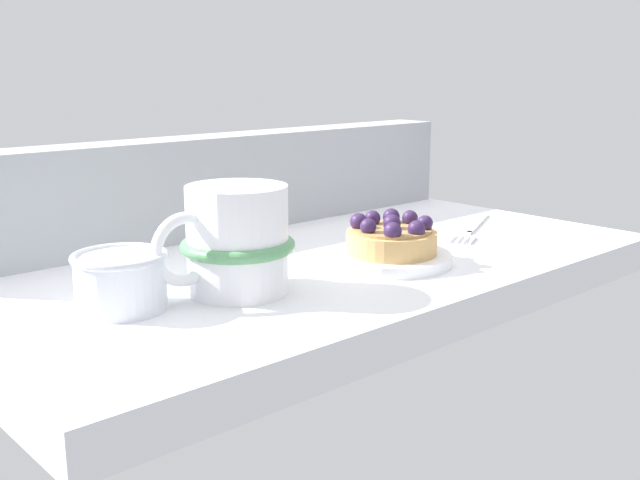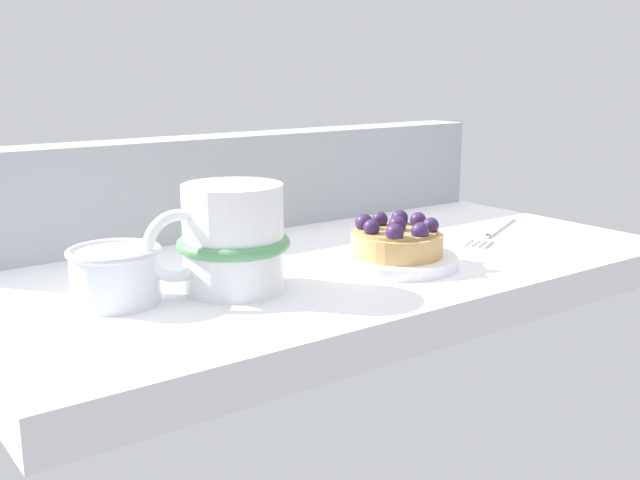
{
  "view_description": "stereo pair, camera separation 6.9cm",
  "coord_description": "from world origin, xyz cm",
  "px_view_note": "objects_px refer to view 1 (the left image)",
  "views": [
    {
      "loc": [
        -49.65,
        -55.69,
        19.18
      ],
      "look_at": [
        -4.73,
        -6.12,
        3.5
      ],
      "focal_mm": 42.25,
      "sensor_mm": 36.0,
      "label": 1
    },
    {
      "loc": [
        -44.34,
        -60.03,
        19.18
      ],
      "look_at": [
        -4.73,
        -6.12,
        3.5
      ],
      "focal_mm": 42.25,
      "sensor_mm": 36.0,
      "label": 2
    }
  ],
  "objects_px": {
    "dessert_plate": "(391,259)",
    "coffee_mug": "(236,241)",
    "sugar_bowl": "(121,279)",
    "dessert_fork": "(474,227)",
    "raspberry_tart": "(391,238)"
  },
  "relations": [
    {
      "from": "raspberry_tart",
      "to": "coffee_mug",
      "type": "bearing_deg",
      "value": 171.85
    },
    {
      "from": "sugar_bowl",
      "to": "coffee_mug",
      "type": "bearing_deg",
      "value": -14.34
    },
    {
      "from": "dessert_plate",
      "to": "dessert_fork",
      "type": "xyz_separation_m",
      "value": [
        0.19,
        0.04,
        -0.0
      ]
    },
    {
      "from": "dessert_fork",
      "to": "sugar_bowl",
      "type": "distance_m",
      "value": 0.45
    },
    {
      "from": "coffee_mug",
      "to": "sugar_bowl",
      "type": "height_order",
      "value": "coffee_mug"
    },
    {
      "from": "dessert_plate",
      "to": "coffee_mug",
      "type": "height_order",
      "value": "coffee_mug"
    },
    {
      "from": "dessert_plate",
      "to": "sugar_bowl",
      "type": "distance_m",
      "value": 0.27
    },
    {
      "from": "dessert_fork",
      "to": "raspberry_tart",
      "type": "bearing_deg",
      "value": -167.85
    },
    {
      "from": "dessert_fork",
      "to": "dessert_plate",
      "type": "bearing_deg",
      "value": -167.8
    },
    {
      "from": "dessert_plate",
      "to": "dessert_fork",
      "type": "distance_m",
      "value": 0.19
    },
    {
      "from": "coffee_mug",
      "to": "sugar_bowl",
      "type": "distance_m",
      "value": 0.1
    },
    {
      "from": "dessert_plate",
      "to": "coffee_mug",
      "type": "xyz_separation_m",
      "value": [
        -0.17,
        0.02,
        0.04
      ]
    },
    {
      "from": "coffee_mug",
      "to": "dessert_fork",
      "type": "xyz_separation_m",
      "value": [
        0.36,
        0.02,
        -0.04
      ]
    },
    {
      "from": "sugar_bowl",
      "to": "dessert_fork",
      "type": "bearing_deg",
      "value": -0.96
    },
    {
      "from": "coffee_mug",
      "to": "dessert_fork",
      "type": "bearing_deg",
      "value": 2.66
    }
  ]
}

